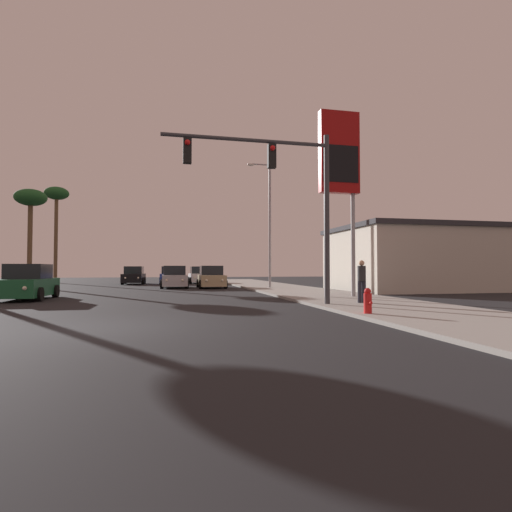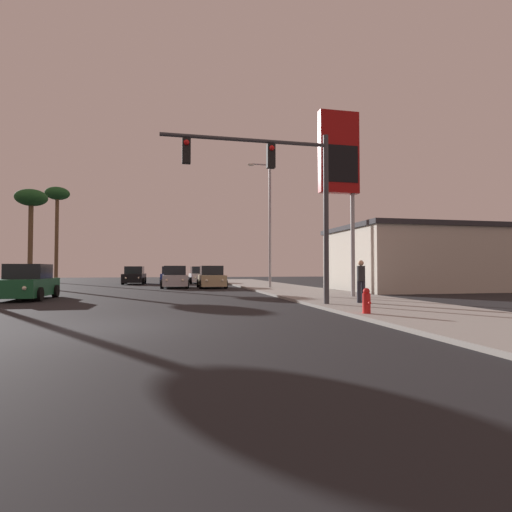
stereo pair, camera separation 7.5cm
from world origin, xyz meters
name	(u,v)px [view 1 (the left image)]	position (x,y,z in m)	size (l,w,h in m)	color
ground_plane	(102,328)	(0.00, 0.00, 0.00)	(120.00, 120.00, 0.00)	black
sidewalk_right	(317,294)	(9.50, 10.00, 0.06)	(5.00, 60.00, 0.12)	gray
building_gas_station	(414,258)	(18.00, 13.84, 2.16)	(10.30, 8.30, 4.30)	beige
car_black	(134,276)	(-1.62, 28.92, 0.76)	(2.04, 4.34, 1.68)	black
car_white	(199,276)	(4.55, 29.55, 0.76)	(2.04, 4.34, 1.68)	silver
car_blue	(171,276)	(1.78, 28.81, 0.76)	(2.04, 4.34, 1.68)	navy
car_tan	(211,278)	(4.76, 19.77, 0.76)	(2.04, 4.31, 1.68)	tan
car_silver	(174,278)	(2.02, 20.61, 0.76)	(2.04, 4.32, 1.68)	#B7B7BC
car_green	(28,283)	(-4.91, 10.26, 0.76)	(2.04, 4.31, 1.68)	#195933
traffic_light_mast	(283,183)	(5.78, 3.84, 4.67)	(6.35, 0.36, 6.50)	#38383D
street_lamp	(268,218)	(8.57, 17.28, 5.12)	(1.74, 0.24, 9.00)	#99999E
gas_station_sign	(339,163)	(9.68, 7.43, 6.62)	(2.00, 0.42, 9.00)	#99999E
fire_hydrant	(368,301)	(7.45, 0.49, 0.49)	(0.24, 0.34, 0.76)	red
pedestrian_on_sidewalk	(362,279)	(9.05, 4.00, 1.03)	(0.34, 0.32, 1.67)	#23232D
palm_tree_mid	(31,202)	(-9.13, 24.00, 6.72)	(2.40, 2.40, 7.76)	brown
palm_tree_far	(56,199)	(-9.80, 34.00, 8.64)	(2.40, 2.40, 9.93)	brown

